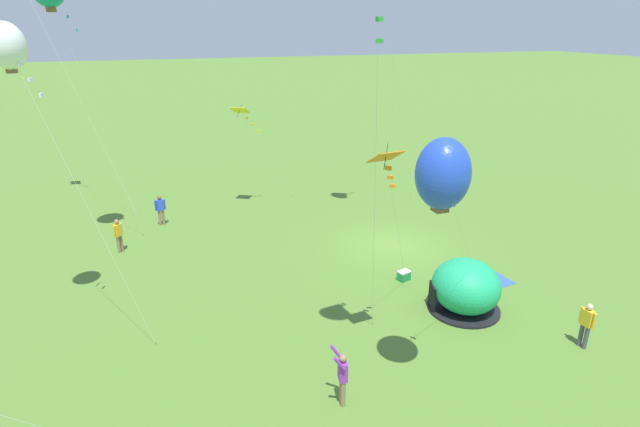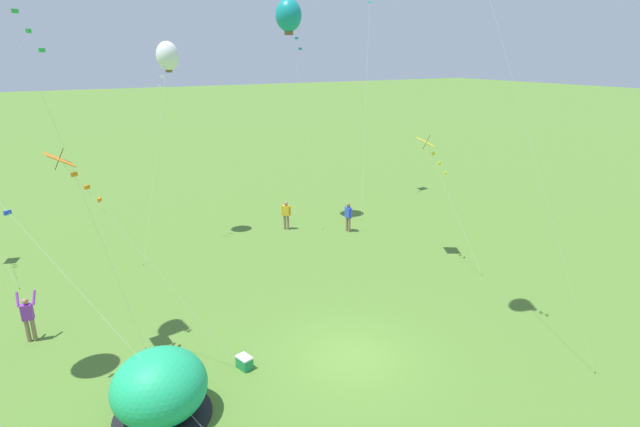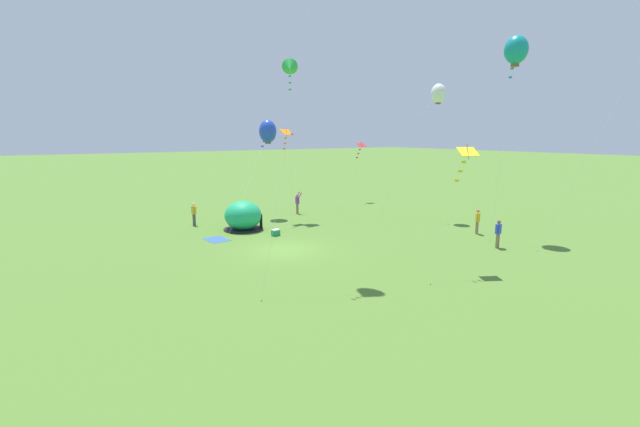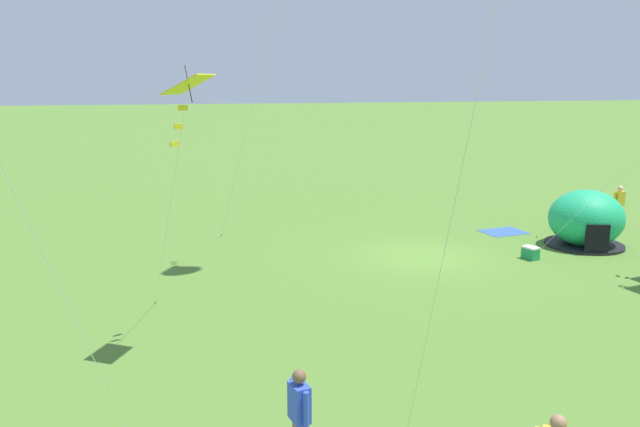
# 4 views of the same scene
# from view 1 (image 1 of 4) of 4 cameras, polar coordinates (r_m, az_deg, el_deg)

# --- Properties ---
(ground_plane) EXTENTS (300.00, 300.00, 0.00)m
(ground_plane) POSITION_cam_1_polar(r_m,az_deg,el_deg) (25.72, 8.27, -3.61)
(ground_plane) COLOR #517A2D
(popup_tent) EXTENTS (2.81, 2.81, 2.10)m
(popup_tent) POSITION_cam_1_polar(r_m,az_deg,el_deg) (20.38, 16.30, -8.08)
(popup_tent) COLOR #1EAD6B
(popup_tent) RESTS_ON ground
(picnic_blanket) EXTENTS (1.85, 1.51, 0.01)m
(picnic_blanket) POSITION_cam_1_polar(r_m,az_deg,el_deg) (23.55, 18.96, -7.01)
(picnic_blanket) COLOR #3359A5
(picnic_blanket) RESTS_ON ground
(cooler_box) EXTENTS (0.50, 0.61, 0.44)m
(cooler_box) POSITION_cam_1_polar(r_m,az_deg,el_deg) (22.37, 9.56, -7.00)
(cooler_box) COLOR #1E8C4C
(cooler_box) RESTS_ON ground
(person_watching_sky) EXTENTS (0.59, 0.28, 1.72)m
(person_watching_sky) POSITION_cam_1_polar(r_m,az_deg,el_deg) (19.75, 28.14, -10.99)
(person_watching_sky) COLOR #4C4C51
(person_watching_sky) RESTS_ON ground
(person_flying_kite) EXTENTS (0.68, 0.55, 1.89)m
(person_flying_kite) POSITION_cam_1_polar(r_m,az_deg,el_deg) (15.25, 2.56, -18.05)
(person_flying_kite) COLOR #8C7251
(person_flying_kite) RESTS_ON ground
(person_far_back) EXTENTS (0.47, 0.43, 1.72)m
(person_far_back) POSITION_cam_1_polar(r_m,az_deg,el_deg) (26.27, -22.04, -2.18)
(person_far_back) COLOR #8C7251
(person_far_back) RESTS_ON ground
(person_with_toddler) EXTENTS (0.31, 0.58, 1.72)m
(person_with_toddler) POSITION_cam_1_polar(r_m,az_deg,el_deg) (29.03, -17.76, 0.53)
(person_with_toddler) COLOR #8C7251
(person_with_toddler) RESTS_ON ground
(kite_orange) EXTENTS (4.78, 3.98, 7.31)m
(kite_orange) POSITION_cam_1_polar(r_m,az_deg,el_deg) (15.04, 7.68, 5.71)
(kite_orange) COLOR silver
(kite_orange) RESTS_ON ground
(kite_yellow) EXTENTS (1.61, 4.00, 6.33)m
(kite_yellow) POSITION_cam_1_polar(r_m,az_deg,el_deg) (29.58, -8.82, 11.20)
(kite_yellow) COLOR silver
(kite_yellow) RESTS_ON ground
(kite_blue) EXTENTS (5.49, 6.29, 7.96)m
(kite_blue) POSITION_cam_1_polar(r_m,az_deg,el_deg) (13.06, 13.87, 4.38)
(kite_blue) COLOR silver
(kite_blue) RESTS_ON ground
(kite_white) EXTENTS (3.44, 3.83, 10.67)m
(kite_white) POSITION_cam_1_polar(r_m,az_deg,el_deg) (19.08, -32.19, 15.89)
(kite_white) COLOR silver
(kite_white) RESTS_ON ground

